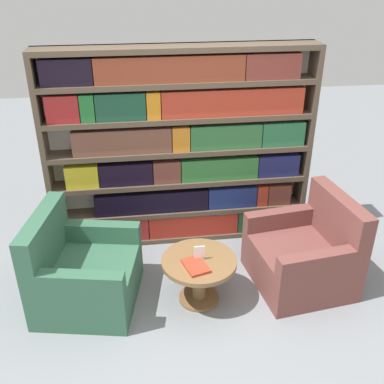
{
  "coord_description": "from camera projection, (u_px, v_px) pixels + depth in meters",
  "views": [
    {
      "loc": [
        -0.44,
        -2.83,
        2.7
      ],
      "look_at": [
        0.04,
        0.66,
        0.84
      ],
      "focal_mm": 42.0,
      "sensor_mm": 36.0,
      "label": 1
    }
  ],
  "objects": [
    {
      "name": "ground_plane",
      "position": [
        198.0,
        316.0,
        3.8
      ],
      "size": [
        14.0,
        14.0,
        0.0
      ],
      "primitive_type": "plane",
      "color": "gray"
    },
    {
      "name": "bookshelf",
      "position": [
        180.0,
        149.0,
        4.44
      ],
      "size": [
        2.62,
        0.3,
        2.0
      ],
      "color": "silver",
      "rests_on": "ground_plane"
    },
    {
      "name": "armchair_left",
      "position": [
        82.0,
        273.0,
        3.85
      ],
      "size": [
        0.95,
        0.98,
        0.85
      ],
      "rotation": [
        0.0,
        0.0,
        1.38
      ],
      "color": "#336047",
      "rests_on": "ground_plane"
    },
    {
      "name": "armchair_right",
      "position": [
        305.0,
        255.0,
        4.09
      ],
      "size": [
        0.91,
        0.94,
        0.85
      ],
      "rotation": [
        0.0,
        0.0,
        -1.44
      ],
      "color": "brown",
      "rests_on": "ground_plane"
    },
    {
      "name": "coffee_table",
      "position": [
        199.0,
        271.0,
        3.84
      ],
      "size": [
        0.64,
        0.64,
        0.43
      ],
      "color": "brown",
      "rests_on": "ground_plane"
    },
    {
      "name": "table_sign",
      "position": [
        199.0,
        254.0,
        3.76
      ],
      "size": [
        0.09,
        0.06,
        0.13
      ],
      "color": "black",
      "rests_on": "coffee_table"
    },
    {
      "name": "stray_book",
      "position": [
        196.0,
        266.0,
        3.69
      ],
      "size": [
        0.23,
        0.28,
        0.02
      ],
      "color": "#B73823",
      "rests_on": "coffee_table"
    }
  ]
}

